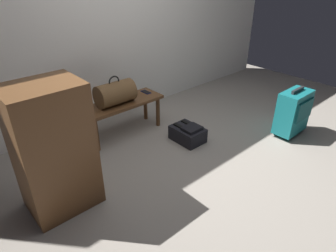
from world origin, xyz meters
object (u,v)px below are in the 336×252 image
object	(u,v)px
backpack_dark	(188,133)
side_cabinet	(54,150)
suitcase_upright_teal	(293,112)
bench	(122,107)
duffel_bag_brown	(115,93)
cell_phone	(146,92)

from	to	relation	value
backpack_dark	side_cabinet	size ratio (longest dim) A/B	0.35
side_cabinet	backpack_dark	bearing A→B (deg)	0.64
backpack_dark	side_cabinet	world-z (taller)	side_cabinet
suitcase_upright_teal	side_cabinet	bearing A→B (deg)	164.61
bench	backpack_dark	distance (m)	0.84
suitcase_upright_teal	bench	bearing A→B (deg)	137.38
duffel_bag_brown	suitcase_upright_teal	world-z (taller)	duffel_bag_brown
suitcase_upright_teal	backpack_dark	xyz separation A→B (m)	(-1.03, 0.73, -0.21)
bench	backpack_dark	world-z (taller)	bench
bench	cell_phone	world-z (taller)	cell_phone
suitcase_upright_teal	duffel_bag_brown	bearing A→B (deg)	138.86
cell_phone	backpack_dark	size ratio (longest dim) A/B	0.38
duffel_bag_brown	backpack_dark	bearing A→B (deg)	-50.17
bench	side_cabinet	distance (m)	1.28
side_cabinet	cell_phone	bearing A→B (deg)	25.83
suitcase_upright_teal	side_cabinet	xyz separation A→B (m)	(-2.58, 0.71, 0.24)
duffel_bag_brown	side_cabinet	size ratio (longest dim) A/B	0.40
bench	suitcase_upright_teal	world-z (taller)	suitcase_upright_teal
duffel_bag_brown	suitcase_upright_teal	xyz separation A→B (m)	(1.58, -1.38, -0.24)
cell_phone	suitcase_upright_teal	size ratio (longest dim) A/B	0.24
duffel_bag_brown	backpack_dark	world-z (taller)	duffel_bag_brown
duffel_bag_brown	backpack_dark	xyz separation A→B (m)	(0.54, -0.65, -0.46)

